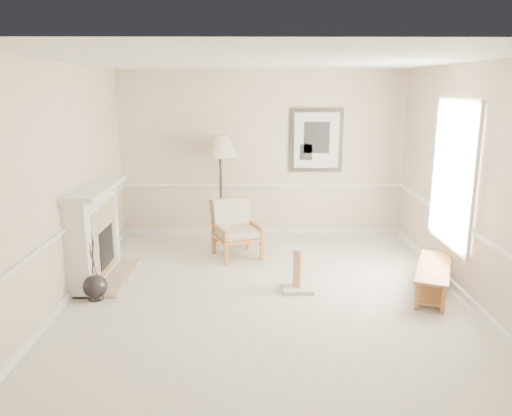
% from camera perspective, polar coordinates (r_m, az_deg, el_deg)
% --- Properties ---
extents(ground, '(5.50, 5.50, 0.00)m').
position_cam_1_polar(ground, '(6.55, 1.19, -9.75)').
color(ground, silver).
rests_on(ground, ground).
extents(room, '(5.04, 5.54, 2.92)m').
position_cam_1_polar(room, '(6.14, 2.54, 6.77)').
color(room, beige).
rests_on(room, ground).
extents(fireplace, '(0.64, 1.64, 1.31)m').
position_cam_1_polar(fireplace, '(7.22, -17.89, -2.78)').
color(fireplace, white).
rests_on(fireplace, ground).
extents(floor_vase, '(0.30, 0.30, 0.88)m').
position_cam_1_polar(floor_vase, '(6.63, -17.90, -8.62)').
color(floor_vase, black).
rests_on(floor_vase, ground).
extents(armchair, '(0.88, 0.91, 0.88)m').
position_cam_1_polar(armchair, '(7.85, -2.40, -2.07)').
color(armchair, '#9A6231').
rests_on(armchair, ground).
extents(floor_lamp, '(0.73, 0.73, 1.82)m').
position_cam_1_polar(floor_lamp, '(8.49, -4.12, 6.75)').
color(floor_lamp, black).
rests_on(floor_lamp, ground).
extents(bench, '(0.86, 1.35, 0.37)m').
position_cam_1_polar(bench, '(6.86, 19.60, -7.22)').
color(bench, '#9A6231').
rests_on(bench, ground).
extents(scratching_post, '(0.40, 0.40, 0.57)m').
position_cam_1_polar(scratching_post, '(6.63, 4.79, -7.84)').
color(scratching_post, silver).
rests_on(scratching_post, ground).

